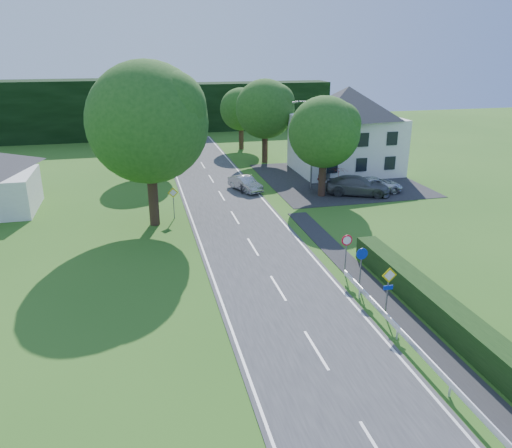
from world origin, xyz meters
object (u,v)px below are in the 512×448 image
object	(u,v)px
moving_car	(245,184)
parasol	(339,176)
streetlight	(311,141)
motorcycle	(240,186)
parked_car_silver_b	(375,185)
parked_car_red	(331,173)
parked_car_grey	(357,186)

from	to	relation	value
moving_car	parasol	bearing A→B (deg)	-22.14
streetlight	motorcycle	world-z (taller)	streetlight
streetlight	moving_car	size ratio (longest dim) A/B	2.01
moving_car	parasol	size ratio (longest dim) A/B	2.12
moving_car	motorcycle	size ratio (longest dim) A/B	2.05
motorcycle	parasol	world-z (taller)	parasol
streetlight	parked_car_silver_b	bearing A→B (deg)	-19.89
parked_car_red	parked_car_silver_b	distance (m)	5.47
streetlight	parasol	bearing A→B (deg)	14.86
parked_car_grey	parked_car_red	bearing A→B (deg)	27.03
moving_car	parked_car_red	size ratio (longest dim) A/B	1.00
moving_car	parked_car_grey	bearing A→B (deg)	-41.13
streetlight	parked_car_red	xyz separation A→B (m)	(3.32, 3.00, -3.75)
motorcycle	parked_car_grey	xyz separation A→B (m)	(9.86, -3.24, 0.30)
streetlight	parked_car_silver_b	distance (m)	6.98
motorcycle	parasol	size ratio (longest dim) A/B	1.03
parked_car_grey	parasol	distance (m)	3.27
streetlight	parasol	size ratio (longest dim) A/B	4.26
streetlight	motorcycle	bearing A→B (deg)	172.41
streetlight	moving_car	world-z (taller)	streetlight
moving_car	parked_car_silver_b	distance (m)	11.64
moving_car	motorcycle	bearing A→B (deg)	-174.75
parked_car_silver_b	motorcycle	bearing A→B (deg)	83.70
moving_car	parasol	xyz separation A→B (m)	(8.86, -0.27, 0.19)
streetlight	moving_car	xyz separation A→B (m)	(-5.69, 1.11, -3.77)
motorcycle	parked_car_silver_b	size ratio (longest dim) A/B	0.41
motorcycle	parasol	xyz separation A→B (m)	(9.43, 0.01, 0.34)
motorcycle	parasol	bearing A→B (deg)	-6.74
parked_car_grey	parasol	size ratio (longest dim) A/B	2.98
parked_car_silver_b	parasol	world-z (taller)	parasol
streetlight	parked_car_grey	distance (m)	5.63
streetlight	parasol	distance (m)	4.86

